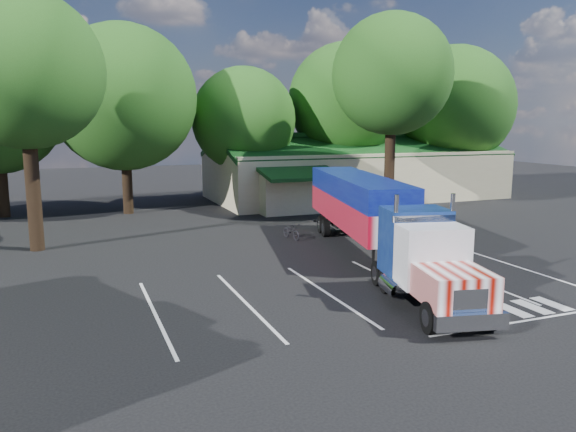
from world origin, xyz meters
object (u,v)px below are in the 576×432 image
object	(u,v)px
silver_sedan	(323,198)
semi_truck	(372,213)
bicycle	(291,231)
woman	(388,247)

from	to	relation	value
silver_sedan	semi_truck	bearing A→B (deg)	152.22
semi_truck	bicycle	world-z (taller)	semi_truck
silver_sedan	bicycle	bearing A→B (deg)	136.25
bicycle	silver_sedan	world-z (taller)	silver_sedan
semi_truck	silver_sedan	size ratio (longest dim) A/B	4.78
woman	bicycle	world-z (taller)	woman
semi_truck	silver_sedan	bearing A→B (deg)	85.50
woman	bicycle	distance (m)	7.01
bicycle	woman	bearing A→B (deg)	-81.04
bicycle	silver_sedan	distance (m)	12.18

